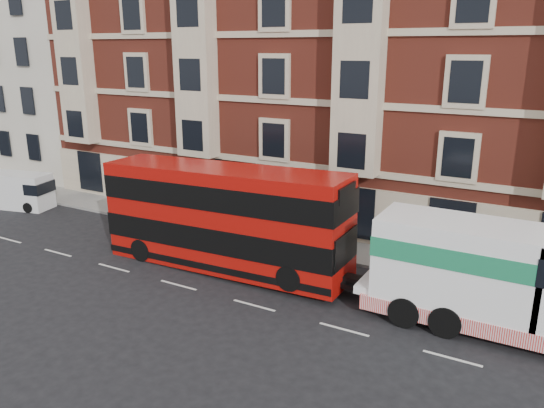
{
  "coord_description": "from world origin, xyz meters",
  "views": [
    {
      "loc": [
        10.41,
        -17.01,
        10.32
      ],
      "look_at": [
        -1.39,
        4.0,
        3.17
      ],
      "focal_mm": 35.0,
      "sensor_mm": 36.0,
      "label": 1
    }
  ],
  "objects_px": {
    "pedestrian": "(127,203)",
    "double_decker_bus": "(224,216)",
    "tow_truck": "(495,277)",
    "box_van": "(18,191)"
  },
  "relations": [
    {
      "from": "box_van",
      "to": "tow_truck",
      "type": "bearing_deg",
      "value": -16.38
    },
    {
      "from": "double_decker_bus",
      "to": "pedestrian",
      "type": "distance_m",
      "value": 10.75
    },
    {
      "from": "double_decker_bus",
      "to": "tow_truck",
      "type": "distance_m",
      "value": 12.07
    },
    {
      "from": "tow_truck",
      "to": "pedestrian",
      "type": "xyz_separation_m",
      "value": [
        -22.01,
        3.69,
        -1.27
      ]
    },
    {
      "from": "double_decker_bus",
      "to": "tow_truck",
      "type": "height_order",
      "value": "double_decker_bus"
    },
    {
      "from": "box_van",
      "to": "pedestrian",
      "type": "height_order",
      "value": "box_van"
    },
    {
      "from": "pedestrian",
      "to": "double_decker_bus",
      "type": "bearing_deg",
      "value": 21.33
    },
    {
      "from": "tow_truck",
      "to": "pedestrian",
      "type": "height_order",
      "value": "tow_truck"
    },
    {
      "from": "double_decker_bus",
      "to": "tow_truck",
      "type": "relative_size",
      "value": 1.25
    },
    {
      "from": "double_decker_bus",
      "to": "box_van",
      "type": "relative_size",
      "value": 2.59
    }
  ]
}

